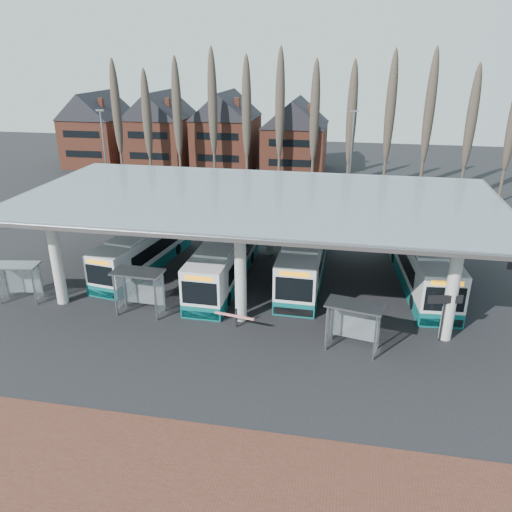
% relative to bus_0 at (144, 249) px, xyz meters
% --- Properties ---
extents(ground, '(140.00, 140.00, 0.00)m').
position_rel_bus_0_xyz_m(ground, '(8.90, -9.01, -1.45)').
color(ground, black).
rests_on(ground, ground).
extents(station_canopy, '(32.00, 16.00, 6.34)m').
position_rel_bus_0_xyz_m(station_canopy, '(8.90, -1.01, 4.23)').
color(station_canopy, '#B9B9B5').
rests_on(station_canopy, ground).
extents(poplar_row, '(45.10, 1.10, 14.50)m').
position_rel_bus_0_xyz_m(poplar_row, '(8.90, 23.99, 7.33)').
color(poplar_row, '#473D33').
rests_on(poplar_row, ground).
extents(townhouse_row, '(36.80, 10.30, 12.25)m').
position_rel_bus_0_xyz_m(townhouse_row, '(-6.85, 34.99, 4.49)').
color(townhouse_row, brown).
rests_on(townhouse_row, ground).
extents(lamp_post_a, '(0.80, 0.16, 10.17)m').
position_rel_bus_0_xyz_m(lamp_post_a, '(-9.10, 12.99, 3.89)').
color(lamp_post_a, slate).
rests_on(lamp_post_a, ground).
extents(lamp_post_b, '(0.80, 0.16, 10.17)m').
position_rel_bus_0_xyz_m(lamp_post_b, '(14.90, 16.99, 3.89)').
color(lamp_post_b, slate).
rests_on(lamp_post_b, ground).
extents(bus_0, '(3.93, 11.29, 3.07)m').
position_rel_bus_0_xyz_m(bus_0, '(0.00, 0.00, 0.00)').
color(bus_0, silver).
rests_on(bus_0, ground).
extents(bus_1, '(2.72, 11.93, 3.31)m').
position_rel_bus_0_xyz_m(bus_1, '(6.57, -1.11, 0.11)').
color(bus_1, silver).
rests_on(bus_1, ground).
extents(bus_2, '(2.83, 12.40, 3.43)m').
position_rel_bus_0_xyz_m(bus_2, '(12.12, 0.56, 0.17)').
color(bus_2, silver).
rests_on(bus_2, ground).
extents(bus_3, '(3.78, 12.65, 3.46)m').
position_rel_bus_0_xyz_m(bus_3, '(20.28, 0.88, 0.18)').
color(bus_3, silver).
rests_on(bus_3, ground).
extents(shelter_0, '(2.97, 1.83, 2.58)m').
position_rel_bus_0_xyz_m(shelter_0, '(-5.93, -6.64, 0.43)').
color(shelter_0, gray).
rests_on(shelter_0, ground).
extents(shelter_1, '(3.18, 1.70, 2.89)m').
position_rel_bus_0_xyz_m(shelter_1, '(2.55, -6.80, 0.66)').
color(shelter_1, gray).
rests_on(shelter_1, ground).
extents(shelter_2, '(3.27, 2.09, 2.81)m').
position_rel_bus_0_xyz_m(shelter_2, '(15.65, -8.55, 0.60)').
color(shelter_2, gray).
rests_on(shelter_2, ground).
extents(info_sign_0, '(1.92, 0.50, 2.89)m').
position_rel_bus_0_xyz_m(info_sign_0, '(20.54, -6.87, 0.98)').
color(info_sign_0, black).
rests_on(info_sign_0, ground).
extents(barrier, '(2.44, 0.87, 1.23)m').
position_rel_bus_0_xyz_m(barrier, '(8.84, -7.93, -0.50)').
color(barrier, black).
rests_on(barrier, ground).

